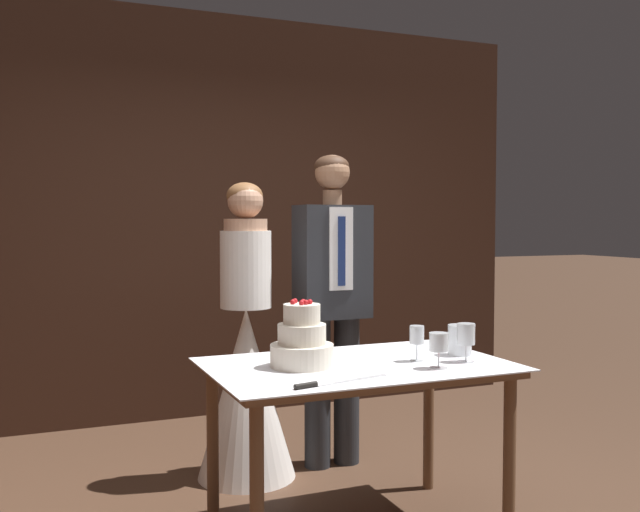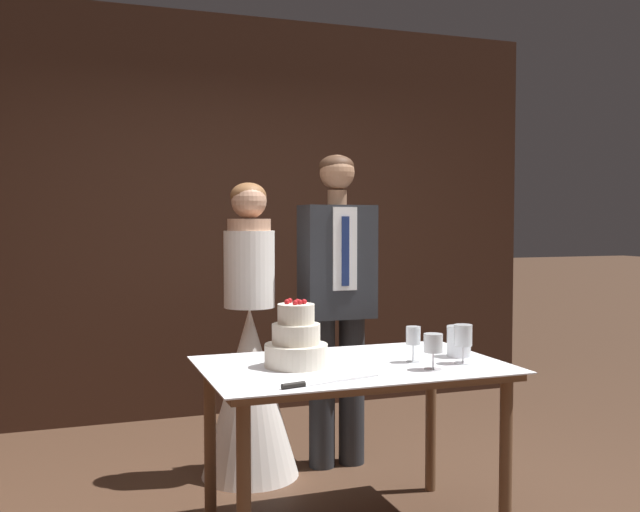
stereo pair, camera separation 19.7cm
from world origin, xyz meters
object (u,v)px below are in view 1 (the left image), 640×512
wine_glass_near (417,336)px  bride (246,370)px  cake_table (357,383)px  groom (332,294)px  wine_glass_far (439,344)px  tiered_cake (302,342)px  hurricane_candle (460,341)px  cake_knife (324,383)px  wine_glass_middle (466,336)px

wine_glass_near → bride: bride is taller
cake_table → groom: groom is taller
wine_glass_far → bride: 1.26m
groom → cake_table: bearing=-106.5°
cake_table → tiered_cake: (-0.25, 0.03, 0.20)m
hurricane_candle → groom: bearing=108.0°
cake_table → wine_glass_near: wine_glass_near is taller
cake_knife → groom: 1.34m
wine_glass_far → wine_glass_middle: bearing=21.5°
cake_knife → hurricane_candle: 0.91m
cake_table → wine_glass_far: size_ratio=8.60×
wine_glass_middle → wine_glass_far: 0.21m
tiered_cake → wine_glass_middle: bearing=-14.4°
cake_table → hurricane_candle: bearing=-0.4°
tiered_cake → wine_glass_middle: size_ratio=1.70×
tiered_cake → bride: 0.89m
cake_table → cake_knife: cake_knife is taller
cake_knife → cake_table: bearing=34.8°
tiered_cake → cake_table: bearing=-7.8°
wine_glass_near → cake_knife: bearing=-154.4°
wine_glass_near → wine_glass_middle: wine_glass_middle is taller
cake_knife → wine_glass_near: 0.65m
wine_glass_near → wine_glass_middle: (0.20, -0.10, 0.00)m
wine_glass_near → wine_glass_far: bearing=-88.0°
wine_glass_far → hurricane_candle: size_ratio=1.08×
wine_glass_middle → groom: bearing=102.0°
wine_glass_far → groom: bearing=91.3°
cake_knife → wine_glass_near: (0.58, 0.28, 0.11)m
wine_glass_middle → hurricane_candle: (0.07, 0.15, -0.05)m
wine_glass_middle → wine_glass_far: wine_glass_middle is taller
groom → tiered_cake: bearing=-121.5°
cake_table → wine_glass_near: bearing=-10.8°
cake_table → cake_knife: size_ratio=3.01×
hurricane_candle → wine_glass_middle: bearing=-114.1°
wine_glass_near → groom: size_ratio=0.09×
bride → wine_glass_far: bearing=-63.8°
wine_glass_middle → groom: 1.05m
wine_glass_far → hurricane_candle: bearing=40.9°
tiered_cake → cake_knife: bearing=-97.3°
wine_glass_near → wine_glass_far: (0.01, -0.18, -0.01)m
cake_knife → wine_glass_far: 0.60m
wine_glass_middle → hurricane_candle: wine_glass_middle is taller
cake_table → wine_glass_middle: 0.54m
bride → wine_glass_middle: bearing=-54.4°
wine_glass_near → bride: 1.11m
wine_glass_far → groom: groom is taller
cake_table → groom: bearing=73.5°
tiered_cake → bride: bearing=90.3°
tiered_cake → wine_glass_middle: (0.73, -0.19, 0.01)m
wine_glass_middle → bride: bride is taller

